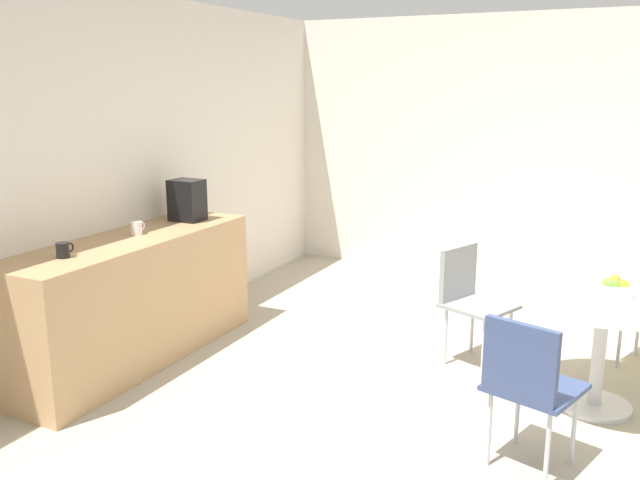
% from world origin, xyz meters
% --- Properties ---
extents(ground_plane, '(6.00, 6.00, 0.00)m').
position_xyz_m(ground_plane, '(0.00, 0.00, 0.00)').
color(ground_plane, '#B2A893').
extents(wall_back, '(6.00, 0.10, 2.60)m').
position_xyz_m(wall_back, '(0.00, 3.00, 1.30)').
color(wall_back, silver).
rests_on(wall_back, ground_plane).
extents(wall_side_right, '(0.10, 6.00, 2.60)m').
position_xyz_m(wall_side_right, '(3.00, 0.00, 1.30)').
color(wall_side_right, silver).
rests_on(wall_side_right, ground_plane).
extents(counter_block, '(2.06, 0.60, 0.90)m').
position_xyz_m(counter_block, '(-0.28, 2.65, 0.45)').
color(counter_block, tan).
rests_on(counter_block, ground_plane).
extents(round_table, '(1.09, 1.09, 0.73)m').
position_xyz_m(round_table, '(0.36, -0.39, 0.59)').
color(round_table, silver).
rests_on(round_table, ground_plane).
extents(chair_gray, '(0.55, 0.55, 0.83)m').
position_xyz_m(chair_gray, '(0.72, 0.51, 0.52)').
color(chair_gray, silver).
rests_on(chair_gray, ground_plane).
extents(chair_navy, '(0.52, 0.52, 0.83)m').
position_xyz_m(chair_navy, '(-0.56, -0.11, 0.52)').
color(chair_navy, silver).
rests_on(chair_navy, ground_plane).
extents(fruit_bowl, '(0.21, 0.21, 0.13)m').
position_xyz_m(fruit_bowl, '(0.33, -0.43, 0.78)').
color(fruit_bowl, silver).
rests_on(fruit_bowl, round_table).
extents(mug_white, '(0.13, 0.08, 0.09)m').
position_xyz_m(mug_white, '(-0.89, 2.63, 0.95)').
color(mug_white, black).
rests_on(mug_white, counter_block).
extents(mug_green, '(0.13, 0.08, 0.09)m').
position_xyz_m(mug_green, '(-0.19, 2.66, 0.95)').
color(mug_green, white).
rests_on(mug_green, counter_block).
extents(mug_red, '(0.13, 0.08, 0.09)m').
position_xyz_m(mug_red, '(0.47, 2.69, 0.95)').
color(mug_red, black).
rests_on(mug_red, counter_block).
extents(coffee_maker, '(0.20, 0.24, 0.32)m').
position_xyz_m(coffee_maker, '(0.38, 2.65, 1.06)').
color(coffee_maker, black).
rests_on(coffee_maker, counter_block).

